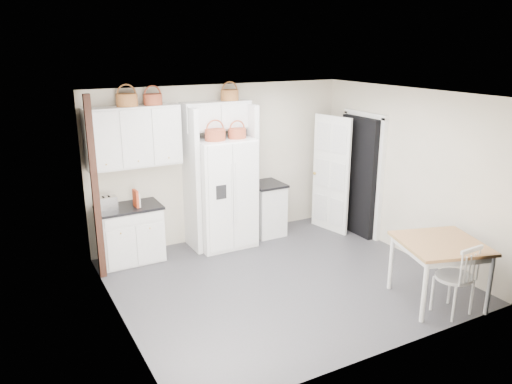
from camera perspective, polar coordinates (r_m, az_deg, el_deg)
floor at (r=7.20m, az=2.98°, el=-10.04°), size 4.50×4.50×0.00m
ceiling at (r=6.46m, az=3.33°, el=11.03°), size 4.50×4.50×0.00m
wall_back at (r=8.43m, az=-3.99°, el=3.36°), size 4.50×0.00×4.50m
wall_left at (r=5.91m, az=-15.82°, el=-3.07°), size 0.00×4.00×4.00m
wall_right at (r=8.09m, az=16.87°, el=2.11°), size 0.00×4.00×4.00m
refrigerator at (r=8.14m, az=-3.78°, el=-0.08°), size 0.92×0.74×1.79m
base_cab_left at (r=7.89m, az=-14.13°, el=-4.76°), size 0.91×0.57×0.84m
base_cab_right at (r=8.72m, az=1.19°, el=-2.03°), size 0.50×0.60×0.88m
dining_table at (r=6.90m, az=20.08°, el=-8.55°), size 1.24×1.24×0.83m
windsor_chair at (r=6.65m, az=21.69°, el=-9.01°), size 0.49×0.45×0.97m
counter_left at (r=7.74m, az=-14.35°, el=-1.72°), size 0.95×0.61×0.04m
counter_right at (r=8.58m, az=1.21°, el=0.89°), size 0.54×0.64×0.04m
toaster at (r=7.63m, az=-16.70°, el=-1.24°), size 0.29×0.18×0.20m
cookbook_red at (r=7.64m, az=-13.58°, el=-0.72°), size 0.05×0.18×0.26m
cookbook_cream at (r=7.66m, az=-13.27°, el=-0.82°), size 0.05×0.15×0.22m
basket_upper_b at (r=7.57m, az=-14.54°, el=10.14°), size 0.31×0.31×0.18m
basket_upper_c at (r=7.67m, az=-11.71°, el=10.32°), size 0.28×0.28×0.16m
basket_bridge_b at (r=8.13m, az=-3.03°, el=11.00°), size 0.29×0.29×0.17m
basket_fridge_a at (r=7.76m, az=-4.69°, el=6.53°), size 0.33×0.33×0.17m
basket_fridge_b at (r=7.92m, az=-2.17°, el=6.71°), size 0.29×0.29×0.16m
upper_cabinet at (r=7.66m, az=-13.85°, el=6.16°), size 1.40×0.34×0.90m
bridge_cabinet at (r=8.06m, az=-4.58°, el=8.71°), size 1.12×0.34×0.45m
fridge_panel_left at (r=7.95m, az=-7.39°, el=1.33°), size 0.08×0.60×2.30m
fridge_panel_right at (r=8.35m, az=-0.86°, el=2.22°), size 0.08×0.60×2.30m
trim_post at (r=7.19m, az=-17.90°, el=0.24°), size 0.09×0.09×2.60m
doorway_void at (r=8.80m, az=11.74°, el=1.78°), size 0.18×0.85×2.05m
door_slab at (r=8.84m, az=8.56°, el=2.00°), size 0.21×0.79×2.05m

